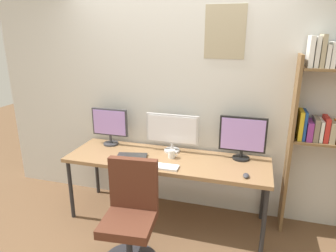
% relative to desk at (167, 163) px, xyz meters
% --- Properties ---
extents(ground_plane, '(12.00, 12.00, 0.00)m').
position_rel_desk_xyz_m(ground_plane, '(0.00, -0.60, -0.69)').
color(ground_plane, brown).
extents(wall_back, '(4.58, 0.11, 2.60)m').
position_rel_desk_xyz_m(wall_back, '(0.00, 0.42, 0.61)').
color(wall_back, silver).
rests_on(wall_back, ground_plane).
extents(desk, '(2.18, 0.68, 0.74)m').
position_rel_desk_xyz_m(desk, '(0.00, 0.00, 0.00)').
color(desk, '#936D47').
rests_on(desk, ground_plane).
extents(bookshelf, '(0.83, 0.28, 2.03)m').
position_rel_desk_xyz_m(bookshelf, '(1.58, 0.23, 0.62)').
color(bookshelf, brown).
rests_on(bookshelf, ground_plane).
extents(office_chair, '(0.52, 0.52, 0.99)m').
position_rel_desk_xyz_m(office_chair, '(-0.11, -0.77, -0.29)').
color(office_chair, '#2D2D33').
rests_on(office_chair, ground_plane).
extents(monitor_left, '(0.45, 0.18, 0.44)m').
position_rel_desk_xyz_m(monitor_left, '(-0.77, 0.21, 0.30)').
color(monitor_left, '#38383D').
rests_on(monitor_left, desk).
extents(monitor_center, '(0.60, 0.18, 0.43)m').
position_rel_desk_xyz_m(monitor_center, '(0.00, 0.21, 0.29)').
color(monitor_center, silver).
rests_on(monitor_center, desk).
extents(monitor_right, '(0.48, 0.18, 0.47)m').
position_rel_desk_xyz_m(monitor_right, '(0.77, 0.21, 0.30)').
color(monitor_right, black).
rests_on(monitor_right, desk).
extents(keyboard_main, '(0.37, 0.13, 0.02)m').
position_rel_desk_xyz_m(keyboard_main, '(0.00, -0.23, 0.06)').
color(keyboard_main, silver).
rests_on(keyboard_main, desk).
extents(computer_mouse, '(0.06, 0.10, 0.03)m').
position_rel_desk_xyz_m(computer_mouse, '(0.84, -0.21, 0.07)').
color(computer_mouse, '#38383D').
rests_on(computer_mouse, desk).
extents(laptop_closed, '(0.36, 0.28, 0.02)m').
position_rel_desk_xyz_m(laptop_closed, '(-0.36, -0.11, 0.06)').
color(laptop_closed, '#2D2D2D').
rests_on(laptop_closed, desk).
extents(coffee_mug, '(0.11, 0.08, 0.09)m').
position_rel_desk_xyz_m(coffee_mug, '(0.05, 0.03, 0.10)').
color(coffee_mug, white).
rests_on(coffee_mug, desk).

